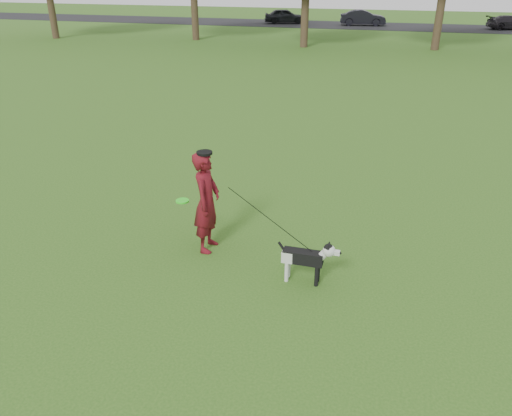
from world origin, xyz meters
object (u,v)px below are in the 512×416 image
(dog, at_px, (308,257))
(car_right, at_px, (511,23))
(car_left, at_px, (285,16))
(man, at_px, (207,202))
(car_mid, at_px, (363,18))

(dog, bearing_deg, car_right, 77.28)
(dog, bearing_deg, car_left, 103.46)
(dog, xyz_separation_m, car_left, (-9.72, 40.61, 0.19))
(man, height_order, car_left, man)
(car_mid, distance_m, car_right, 11.91)
(man, bearing_deg, car_left, 8.63)
(dog, height_order, car_left, car_left)
(man, distance_m, car_left, 40.80)
(man, xyz_separation_m, car_right, (11.05, 40.04, -0.34))
(car_left, relative_size, car_mid, 0.95)
(dog, relative_size, car_left, 0.27)
(car_mid, relative_size, car_right, 1.04)
(man, bearing_deg, dog, -109.38)
(man, relative_size, car_right, 0.48)
(car_left, height_order, car_mid, car_mid)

